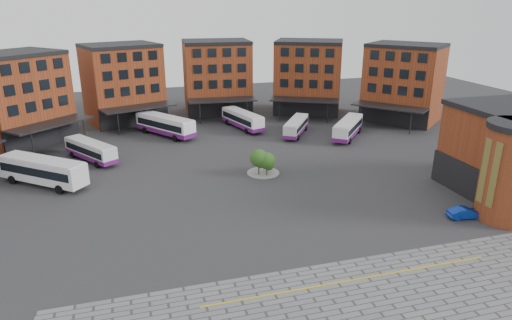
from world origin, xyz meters
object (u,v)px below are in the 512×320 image
object	(u,v)px
bus_b	(91,150)
bus_f	(348,128)
bus_a	(42,169)
blue_car	(465,213)
bus_d	(242,119)
bus_c	(165,125)
bus_e	(296,126)
tree_island	(264,161)

from	to	relation	value
bus_b	bus_f	world-z (taller)	bus_f
bus_a	blue_car	world-z (taller)	bus_a
bus_d	bus_c	bearing A→B (deg)	167.41
bus_d	bus_b	bearing A→B (deg)	-172.82
bus_e	bus_d	bearing A→B (deg)	174.15
bus_a	bus_d	bearing A→B (deg)	-18.85
bus_a	bus_b	distance (m)	9.66
bus_f	blue_car	size ratio (longest dim) A/B	2.68
tree_island	bus_e	world-z (taller)	tree_island
tree_island	bus_b	size ratio (longest dim) A/B	0.44
bus_a	bus_b	size ratio (longest dim) A/B	1.14
tree_island	bus_a	world-z (taller)	tree_island
tree_island	bus_f	size ratio (longest dim) A/B	0.44
bus_a	tree_island	bearing A→B (deg)	-59.26
bus_c	bus_f	distance (m)	31.29
bus_a	bus_d	world-z (taller)	bus_a
bus_c	bus_e	bearing A→B (deg)	-49.96
blue_car	bus_c	bearing A→B (deg)	42.78
bus_c	blue_car	xyz separation A→B (m)	(27.94, -40.84, -1.25)
bus_b	blue_car	size ratio (longest dim) A/B	2.64
bus_a	bus_b	xyz separation A→B (m)	(5.32, 8.05, -0.50)
blue_car	tree_island	bearing A→B (deg)	51.36
tree_island	bus_c	distance (m)	25.00
tree_island	blue_car	world-z (taller)	tree_island
tree_island	blue_car	bearing A→B (deg)	-47.04
bus_b	bus_d	size ratio (longest dim) A/B	0.87
tree_island	bus_a	size ratio (longest dim) A/B	0.39
bus_f	bus_c	bearing A→B (deg)	-157.59
bus_e	bus_f	bearing A→B (deg)	6.82
bus_b	bus_d	bearing A→B (deg)	-10.35
bus_b	bus_d	xyz separation A→B (m)	(25.61, 10.97, 0.11)
tree_island	bus_b	world-z (taller)	tree_island
bus_d	tree_island	bearing A→B (deg)	-113.47
bus_c	bus_e	size ratio (longest dim) A/B	1.23
tree_island	bus_c	size ratio (longest dim) A/B	0.38
bus_c	bus_e	world-z (taller)	bus_c
bus_e	blue_car	xyz separation A→B (m)	(6.09, -35.12, -0.88)
bus_a	bus_e	bearing A→B (deg)	-32.64
tree_island	bus_f	xyz separation A→B (m)	(18.86, 12.79, -0.25)
bus_f	bus_b	bearing A→B (deg)	-138.91
bus_a	bus_e	world-z (taller)	bus_a
tree_island	bus_c	world-z (taller)	tree_island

